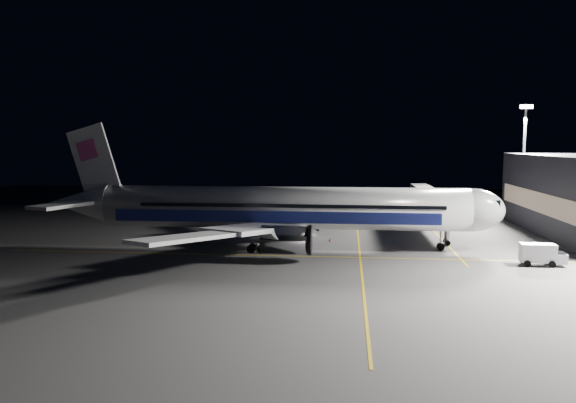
% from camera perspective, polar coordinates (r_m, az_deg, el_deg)
% --- Properties ---
extents(ground, '(200.00, 200.00, 0.00)m').
position_cam_1_polar(ground, '(75.37, -0.41, -4.63)').
color(ground, '#4C4C4F').
rests_on(ground, ground).
extents(guide_line_main, '(0.25, 80.00, 0.01)m').
position_cam_1_polar(guide_line_main, '(74.91, 7.24, -4.74)').
color(guide_line_main, gold).
rests_on(guide_line_main, ground).
extents(guide_line_cross, '(70.00, 0.25, 0.01)m').
position_cam_1_polar(guide_line_cross, '(69.52, -0.97, -5.54)').
color(guide_line_cross, gold).
rests_on(guide_line_cross, ground).
extents(guide_line_side, '(0.25, 40.00, 0.01)m').
position_cam_1_polar(guide_line_side, '(85.81, 15.17, -3.53)').
color(guide_line_side, gold).
rests_on(guide_line_side, ground).
extents(airliner, '(61.48, 54.22, 16.64)m').
position_cam_1_polar(airliner, '(74.71, -1.23, -0.72)').
color(airliner, silver).
rests_on(airliner, ground).
extents(jet_bridge, '(3.60, 34.40, 6.30)m').
position_cam_1_polar(jet_bridge, '(93.11, 14.47, 0.07)').
color(jet_bridge, '#B2B2B7').
rests_on(jet_bridge, ground).
extents(floodlight_mast_north, '(2.40, 0.68, 20.70)m').
position_cam_1_polar(floodlight_mast_north, '(110.19, 22.86, 4.74)').
color(floodlight_mast_north, '#59595E').
rests_on(floodlight_mast_north, ground).
extents(service_truck, '(4.96, 2.32, 2.50)m').
position_cam_1_polar(service_truck, '(70.08, 24.38, -4.88)').
color(service_truck, white).
rests_on(service_truck, ground).
extents(baggage_tug, '(2.43, 2.12, 1.52)m').
position_cam_1_polar(baggage_tug, '(88.57, 1.62, -2.57)').
color(baggage_tug, black).
rests_on(baggage_tug, ground).
extents(safety_cone_a, '(0.43, 0.43, 0.64)m').
position_cam_1_polar(safety_cone_a, '(88.66, -2.48, -2.81)').
color(safety_cone_a, '#EC3A09').
rests_on(safety_cone_a, ground).
extents(safety_cone_b, '(0.35, 0.35, 0.53)m').
position_cam_1_polar(safety_cone_b, '(79.82, 4.30, -3.85)').
color(safety_cone_b, '#EC3A09').
rests_on(safety_cone_b, ground).
extents(safety_cone_c, '(0.43, 0.43, 0.65)m').
position_cam_1_polar(safety_cone_c, '(90.15, -4.45, -2.68)').
color(safety_cone_c, '#EC3A09').
rests_on(safety_cone_c, ground).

